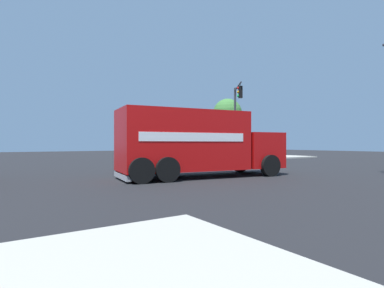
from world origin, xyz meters
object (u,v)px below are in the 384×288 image
pedestrian_near_corner (212,148)px  shade_tree_near (227,113)px  delivery_truck (197,143)px  pedestrian_crossing (228,147)px  traffic_light_secondary (237,111)px

pedestrian_near_corner → shade_tree_near: 4.95m
delivery_truck → pedestrian_crossing: delivery_truck is taller
pedestrian_crossing → shade_tree_near: 4.08m
traffic_light_secondary → shade_tree_near: size_ratio=0.95×
traffic_light_secondary → shade_tree_near: shade_tree_near is taller
shade_tree_near → pedestrian_near_corner: bearing=8.5°
pedestrian_crossing → shade_tree_near: (0.25, 0.26, 4.06)m
traffic_light_secondary → shade_tree_near: 10.45m
delivery_truck → pedestrian_near_corner: delivery_truck is taller
delivery_truck → shade_tree_near: size_ratio=1.17×
shade_tree_near → traffic_light_secondary: bearing=54.0°
pedestrian_crossing → delivery_truck: bearing=46.3°
traffic_light_secondary → pedestrian_near_corner: 9.36m
pedestrian_near_corner → traffic_light_secondary: bearing=66.6°
delivery_truck → shade_tree_near: shade_tree_near is taller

